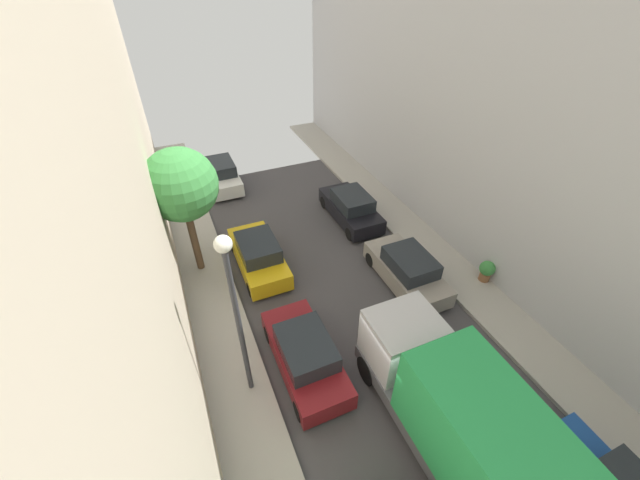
% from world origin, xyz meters
% --- Properties ---
extents(ground, '(32.00, 32.00, 0.00)m').
position_xyz_m(ground, '(0.00, 0.00, 0.00)').
color(ground, '#423F42').
extents(sidewalk_left, '(2.00, 44.00, 0.15)m').
position_xyz_m(sidewalk_left, '(-5.00, 0.00, 0.07)').
color(sidewalk_left, '#A8A399').
rests_on(sidewalk_left, ground).
extents(sidewalk_right, '(2.00, 44.00, 0.15)m').
position_xyz_m(sidewalk_right, '(5.00, 0.00, 0.07)').
color(sidewalk_right, '#A8A399').
rests_on(sidewalk_right, ground).
extents(parked_car_left_2, '(1.78, 4.20, 1.57)m').
position_xyz_m(parked_car_left_2, '(-2.70, 1.67, 0.72)').
color(parked_car_left_2, maroon).
rests_on(parked_car_left_2, ground).
extents(parked_car_left_3, '(1.78, 4.20, 1.57)m').
position_xyz_m(parked_car_left_3, '(-2.70, 7.21, 0.72)').
color(parked_car_left_3, gold).
rests_on(parked_car_left_3, ground).
extents(parked_car_left_4, '(1.78, 4.20, 1.57)m').
position_xyz_m(parked_car_left_4, '(-2.70, 15.19, 0.72)').
color(parked_car_left_4, white).
rests_on(parked_car_left_4, ground).
extents(parked_car_right_2, '(1.78, 4.20, 1.57)m').
position_xyz_m(parked_car_right_2, '(2.70, 3.83, 0.72)').
color(parked_car_right_2, gray).
rests_on(parked_car_right_2, ground).
extents(parked_car_right_3, '(1.78, 4.20, 1.57)m').
position_xyz_m(parked_car_right_3, '(2.70, 8.99, 0.72)').
color(parked_car_right_3, black).
rests_on(parked_car_right_3, ground).
extents(delivery_truck, '(2.26, 6.60, 3.38)m').
position_xyz_m(delivery_truck, '(0.00, -2.30, 1.79)').
color(delivery_truck, '#4C4C51').
rests_on(delivery_truck, ground).
extents(street_tree_0, '(2.84, 2.84, 5.54)m').
position_xyz_m(street_tree_0, '(-5.11, 8.11, 4.24)').
color(street_tree_0, brown).
rests_on(street_tree_0, sidewalk_left).
extents(potted_plant_4, '(0.64, 0.64, 0.95)m').
position_xyz_m(potted_plant_4, '(5.78, 2.56, 0.68)').
color(potted_plant_4, brown).
rests_on(potted_plant_4, sidewalk_right).
extents(lamp_post, '(0.44, 0.44, 6.08)m').
position_xyz_m(lamp_post, '(-4.60, 1.63, 4.10)').
color(lamp_post, '#333338').
rests_on(lamp_post, sidewalk_left).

